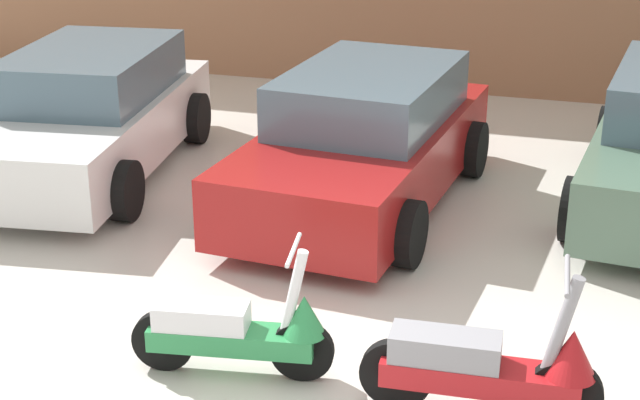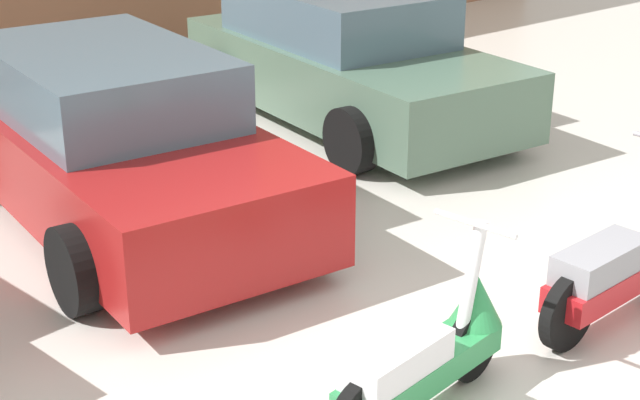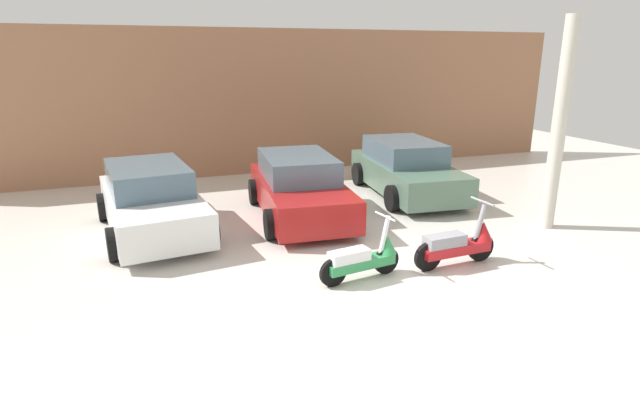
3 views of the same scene
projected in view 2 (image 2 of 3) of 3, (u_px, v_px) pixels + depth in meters
The scene contains 4 objects.
scooter_front_left at pixel (428, 353), 5.26m from camera, with size 1.44×0.55×1.01m.
scooter_front_right at pixel (626, 260), 6.24m from camera, with size 1.58×0.57×1.10m.
car_rear_center at pixel (115, 141), 7.63m from camera, with size 2.18×4.10×1.35m.
car_rear_right at pixel (347, 59), 10.03m from camera, with size 2.24×4.16×1.36m.
Camera 2 is at (-3.85, -2.77, 3.11)m, focal length 55.00 mm.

